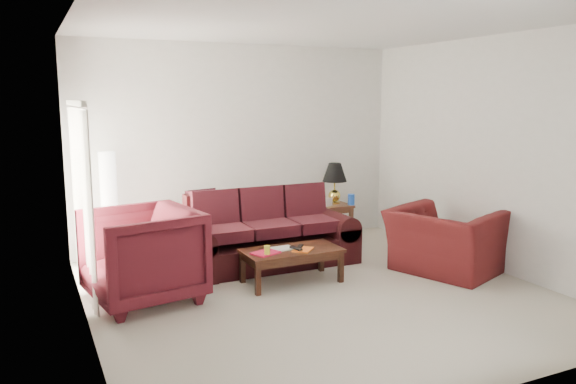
# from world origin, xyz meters

# --- Properties ---
(floor) EXTENTS (5.00, 5.00, 0.00)m
(floor) POSITION_xyz_m (0.00, 0.00, 0.00)
(floor) COLOR beige
(floor) RESTS_ON ground
(blinds) EXTENTS (0.10, 2.00, 2.16)m
(blinds) POSITION_xyz_m (-2.42, 1.30, 1.08)
(blinds) COLOR silver
(blinds) RESTS_ON ground
(sofa) EXTENTS (2.39, 1.08, 0.97)m
(sofa) POSITION_xyz_m (-0.11, 1.27, 0.48)
(sofa) COLOR black
(sofa) RESTS_ON ground
(throw_pillow) EXTENTS (0.44, 0.26, 0.43)m
(throw_pillow) POSITION_xyz_m (-0.75, 2.10, 0.74)
(throw_pillow) COLOR black
(throw_pillow) RESTS_ON sofa
(end_table) EXTENTS (0.53, 0.53, 0.55)m
(end_table) POSITION_xyz_m (1.40, 2.15, 0.28)
(end_table) COLOR brown
(end_table) RESTS_ON ground
(table_lamp) EXTENTS (0.40, 0.40, 0.64)m
(table_lamp) POSITION_xyz_m (1.45, 2.20, 0.88)
(table_lamp) COLOR gold
(table_lamp) RESTS_ON end_table
(clock) EXTENTS (0.13, 0.08, 0.13)m
(clock) POSITION_xyz_m (1.26, 2.04, 0.62)
(clock) COLOR silver
(clock) RESTS_ON end_table
(blue_canister) EXTENTS (0.14, 0.14, 0.17)m
(blue_canister) POSITION_xyz_m (1.64, 1.99, 0.64)
(blue_canister) COLOR blue
(blue_canister) RESTS_ON end_table
(picture_frame) EXTENTS (0.20, 0.21, 0.05)m
(picture_frame) POSITION_xyz_m (1.29, 2.38, 0.63)
(picture_frame) COLOR #BCBCC0
(picture_frame) RESTS_ON end_table
(floor_lamp) EXTENTS (0.30, 0.30, 1.54)m
(floor_lamp) POSITION_xyz_m (-1.99, 2.20, 0.77)
(floor_lamp) COLOR white
(floor_lamp) RESTS_ON ground
(armchair_left) EXTENTS (1.31, 1.29, 1.04)m
(armchair_left) POSITION_xyz_m (-1.88, 0.60, 0.52)
(armchair_left) COLOR #491119
(armchair_left) RESTS_ON ground
(armchair_right) EXTENTS (1.48, 1.57, 0.82)m
(armchair_right) POSITION_xyz_m (1.82, 0.02, 0.41)
(armchair_right) COLOR #430F10
(armchair_right) RESTS_ON ground
(coffee_table) EXTENTS (1.19, 0.60, 0.41)m
(coffee_table) POSITION_xyz_m (-0.12, 0.48, 0.21)
(coffee_table) COLOR black
(coffee_table) RESTS_ON ground
(magazine_red) EXTENTS (0.37, 0.33, 0.02)m
(magazine_red) POSITION_xyz_m (-0.48, 0.44, 0.42)
(magazine_red) COLOR red
(magazine_red) RESTS_ON coffee_table
(magazine_white) EXTENTS (0.28, 0.22, 0.01)m
(magazine_white) POSITION_xyz_m (-0.22, 0.54, 0.42)
(magazine_white) COLOR white
(magazine_white) RESTS_ON coffee_table
(magazine_orange) EXTENTS (0.32, 0.32, 0.01)m
(magazine_orange) POSITION_xyz_m (-0.02, 0.39, 0.42)
(magazine_orange) COLOR orange
(magazine_orange) RESTS_ON coffee_table
(remote_a) EXTENTS (0.10, 0.19, 0.02)m
(remote_a) POSITION_xyz_m (-0.11, 0.40, 0.44)
(remote_a) COLOR black
(remote_a) RESTS_ON coffee_table
(remote_b) EXTENTS (0.14, 0.17, 0.02)m
(remote_b) POSITION_xyz_m (-0.02, 0.46, 0.44)
(remote_b) COLOR black
(remote_b) RESTS_ON coffee_table
(yellow_glass) EXTENTS (0.07, 0.07, 0.12)m
(yellow_glass) POSITION_xyz_m (-0.50, 0.36, 0.47)
(yellow_glass) COLOR #F0FA37
(yellow_glass) RESTS_ON coffee_table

